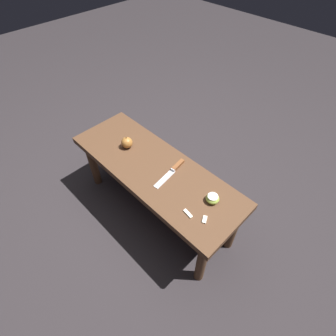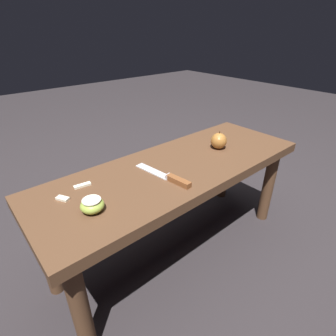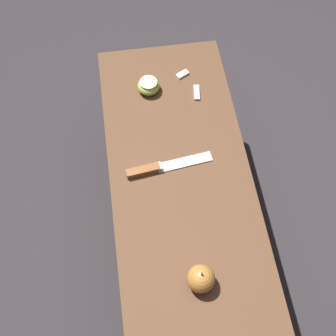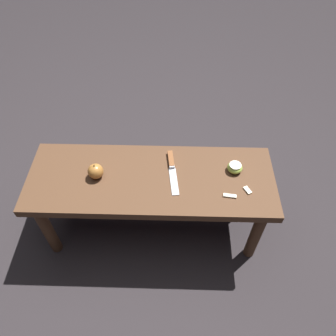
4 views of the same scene
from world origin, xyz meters
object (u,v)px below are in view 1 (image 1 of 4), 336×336
at_px(apple_cut, 212,198).
at_px(knife, 174,169).
at_px(wooden_bench, 155,175).
at_px(apple_whole, 126,143).

bearing_deg(apple_cut, knife, -2.80).
height_order(wooden_bench, knife, knife).
relative_size(knife, apple_whole, 3.18).
distance_m(knife, apple_cut, 0.29).
xyz_separation_m(wooden_bench, apple_whole, (0.25, 0.00, 0.10)).
bearing_deg(apple_whole, wooden_bench, -178.87).
height_order(wooden_bench, apple_whole, apple_whole).
xyz_separation_m(wooden_bench, knife, (-0.10, -0.07, 0.07)).
bearing_deg(apple_cut, apple_whole, 5.10).
bearing_deg(wooden_bench, knife, -145.24).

